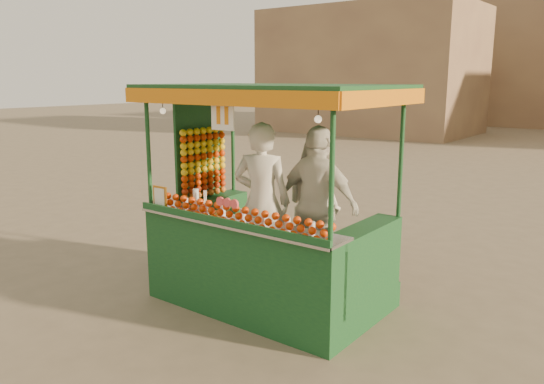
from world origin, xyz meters
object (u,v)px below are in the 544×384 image
Objects in this scene: juice_cart at (260,236)px; vendor_middle at (314,206)px; vendor_left at (262,202)px; vendor_right at (318,204)px.

juice_cart reaches higher than vendor_middle.
juice_cart is at bearing 89.50° from vendor_middle.
vendor_left is 1.16× the size of vendor_middle.
juice_cart reaches higher than vendor_left.
vendor_left reaches higher than vendor_right.
juice_cart is at bearing 91.18° from vendor_left.
vendor_left reaches higher than vendor_middle.
vendor_middle is (0.31, 0.65, -0.13)m from vendor_left.
vendor_left is 1.02× the size of vendor_right.
vendor_right is (0.57, 0.33, -0.02)m from vendor_left.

